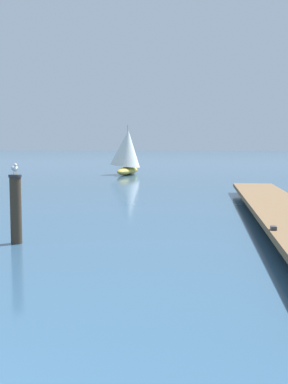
# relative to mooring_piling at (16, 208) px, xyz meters

# --- Properties ---
(floating_dock) EXTENTS (3.08, 19.11, 0.53)m
(floating_dock) POSITION_rel_mooring_piling_xyz_m (6.34, 4.14, -0.47)
(floating_dock) COLOR brown
(floating_dock) RESTS_ON ground
(mooring_piling) EXTENTS (0.30, 0.30, 1.60)m
(mooring_piling) POSITION_rel_mooring_piling_xyz_m (0.00, 0.00, 0.00)
(mooring_piling) COLOR #3D3023
(mooring_piling) RESTS_ON ground
(perched_seagull) EXTENTS (0.27, 0.34, 0.27)m
(perched_seagull) POSITION_rel_mooring_piling_xyz_m (-0.00, 0.00, 0.91)
(perched_seagull) COLOR gold
(perched_seagull) RESTS_ON mooring_piling
(distant_sailboat) EXTENTS (2.64, 4.61, 3.78)m
(distant_sailboat) POSITION_rel_mooring_piling_xyz_m (-3.33, 26.23, 0.89)
(distant_sailboat) COLOR gold
(distant_sailboat) RESTS_ON ground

